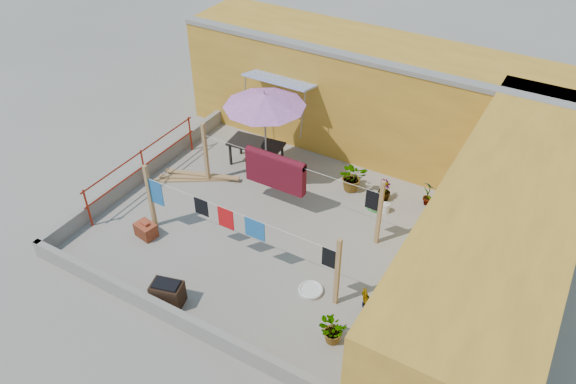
# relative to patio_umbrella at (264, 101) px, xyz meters

# --- Properties ---
(ground) EXTENTS (80.00, 80.00, 0.00)m
(ground) POSITION_rel_patio_umbrella_xyz_m (1.24, -1.81, -2.33)
(ground) COLOR #9E998E
(ground) RESTS_ON ground
(wall_back) EXTENTS (11.00, 3.27, 3.21)m
(wall_back) POSITION_rel_patio_umbrella_xyz_m (1.74, 2.88, -0.72)
(wall_back) COLOR gold
(wall_back) RESTS_ON ground
(wall_right) EXTENTS (2.40, 9.00, 3.20)m
(wall_right) POSITION_rel_patio_umbrella_xyz_m (6.44, -1.81, -0.73)
(wall_right) COLOR gold
(wall_right) RESTS_ON ground
(parapet_front) EXTENTS (8.30, 0.16, 0.44)m
(parapet_front) POSITION_rel_patio_umbrella_xyz_m (1.24, -5.39, -2.11)
(parapet_front) COLOR gray
(parapet_front) RESTS_ON ground
(parapet_left) EXTENTS (0.16, 7.30, 0.44)m
(parapet_left) POSITION_rel_patio_umbrella_xyz_m (-2.84, -1.81, -2.11)
(parapet_left) COLOR gray
(parapet_left) RESTS_ON ground
(red_railing) EXTENTS (0.05, 4.20, 1.10)m
(red_railing) POSITION_rel_patio_umbrella_xyz_m (-2.61, -2.01, -1.61)
(red_railing) COLOR maroon
(red_railing) RESTS_ON ground
(clothesline_rig) EXTENTS (5.09, 2.35, 1.80)m
(clothesline_rig) POSITION_rel_patio_umbrella_xyz_m (0.99, -1.29, -1.29)
(clothesline_rig) COLOR tan
(clothesline_rig) RESTS_ON ground
(patio_umbrella) EXTENTS (2.66, 2.66, 2.60)m
(patio_umbrella) POSITION_rel_patio_umbrella_xyz_m (0.00, 0.00, 0.00)
(patio_umbrella) COLOR gray
(patio_umbrella) RESTS_ON ground
(outdoor_table) EXTENTS (1.60, 0.93, 0.72)m
(outdoor_table) POSITION_rel_patio_umbrella_xyz_m (-0.53, 0.31, -1.69)
(outdoor_table) COLOR black
(outdoor_table) RESTS_ON ground
(brick_stack) EXTENTS (0.55, 0.45, 0.43)m
(brick_stack) POSITION_rel_patio_umbrella_xyz_m (-1.17, -3.62, -2.15)
(brick_stack) COLOR #AF4B28
(brick_stack) RESTS_ON ground
(lumber_pile) EXTENTS (2.11, 1.31, 0.14)m
(lumber_pile) POSITION_rel_patio_umbrella_xyz_m (-1.55, -1.13, -2.26)
(lumber_pile) COLOR tan
(lumber_pile) RESTS_ON ground
(brazier) EXTENTS (0.75, 0.59, 0.59)m
(brazier) POSITION_rel_patio_umbrella_xyz_m (0.68, -5.01, -2.05)
(brazier) COLOR black
(brazier) RESTS_ON ground
(white_basin) EXTENTS (0.55, 0.55, 0.09)m
(white_basin) POSITION_rel_patio_umbrella_xyz_m (3.14, -3.22, -2.28)
(white_basin) COLOR silver
(white_basin) RESTS_ON ground
(water_jug_a) EXTENTS (0.20, 0.20, 0.31)m
(water_jug_a) POSITION_rel_patio_umbrella_xyz_m (3.50, 0.16, -2.20)
(water_jug_a) COLOR silver
(water_jug_a) RESTS_ON ground
(water_jug_b) EXTENTS (0.23, 0.23, 0.37)m
(water_jug_b) POSITION_rel_patio_umbrella_xyz_m (4.94, -1.17, -2.17)
(water_jug_b) COLOR silver
(water_jug_b) RESTS_ON ground
(green_hose) EXTENTS (0.58, 0.58, 0.08)m
(green_hose) POSITION_rel_patio_umbrella_xyz_m (3.22, 0.26, -2.29)
(green_hose) COLOR #1B7C22
(green_hose) RESTS_ON ground
(plant_back_a) EXTENTS (0.99, 0.96, 0.84)m
(plant_back_a) POSITION_rel_patio_umbrella_xyz_m (2.34, 0.61, -1.91)
(plant_back_a) COLOR #175218
(plant_back_a) RESTS_ON ground
(plant_back_b) EXTENTS (0.40, 0.40, 0.60)m
(plant_back_b) POSITION_rel_patio_umbrella_xyz_m (3.25, 0.61, -2.03)
(plant_back_b) COLOR #175218
(plant_back_b) RESTS_ON ground
(plant_right_a) EXTENTS (0.46, 0.39, 0.74)m
(plant_right_a) POSITION_rel_patio_umbrella_xyz_m (4.31, 1.00, -1.96)
(plant_right_a) COLOR #175218
(plant_right_a) RESTS_ON ground
(plant_right_b) EXTENTS (0.45, 0.50, 0.73)m
(plant_right_b) POSITION_rel_patio_umbrella_xyz_m (4.47, -3.20, -1.97)
(plant_right_b) COLOR #175218
(plant_right_b) RESTS_ON ground
(plant_right_c) EXTENTS (0.55, 0.62, 0.64)m
(plant_right_c) POSITION_rel_patio_umbrella_xyz_m (4.15, -4.17, -2.01)
(plant_right_c) COLOR #175218
(plant_right_c) RESTS_ON ground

